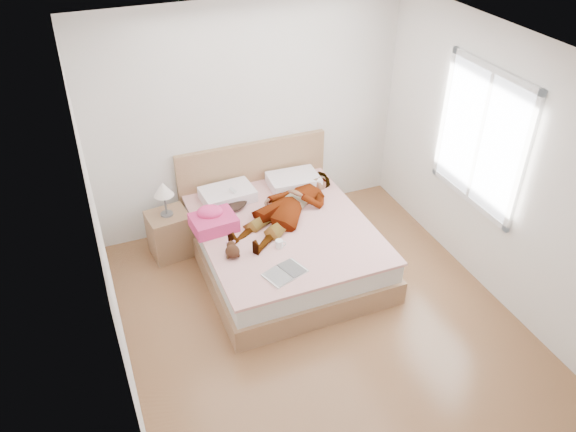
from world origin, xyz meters
The scene contains 11 objects.
ground centered at (0.00, 0.00, 0.00)m, with size 4.00×4.00×0.00m, color #532E1A.
woman centered at (0.14, 1.18, 0.62)m, with size 0.61×1.63×0.22m, color white.
hair centered at (-0.43, 1.63, 0.55)m, with size 0.46×0.57×0.08m, color black.
phone centered at (-0.36, 1.58, 0.67)m, with size 0.04×0.09×0.01m, color silver.
room_shell centered at (1.77, 0.30, 1.50)m, with size 4.00×4.00×4.00m.
bed centered at (0.00, 1.04, 0.28)m, with size 1.80×2.08×1.00m.
towel centered at (-0.70, 1.20, 0.61)m, with size 0.48×0.40×0.24m.
magazine centered at (-0.28, 0.24, 0.52)m, with size 0.45×0.36×0.02m.
coffee_mug centered at (-0.18, 0.63, 0.55)m, with size 0.12×0.10×0.09m.
plush_toy centered at (-0.65, 0.68, 0.57)m, with size 0.16×0.23×0.12m.
nightstand centered at (-1.10, 1.60, 0.31)m, with size 0.47×0.43×0.93m.
Camera 1 is at (-1.76, -3.51, 3.94)m, focal length 35.00 mm.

